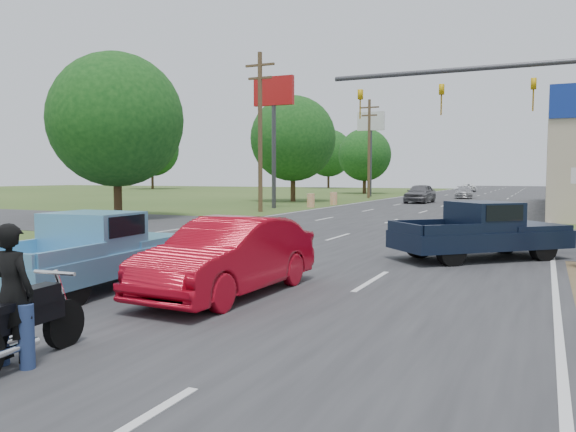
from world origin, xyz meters
The scene contains 22 objects.
main_road centered at (0.00, 40.00, 0.01)m, with size 15.00×180.00×0.02m, color #2D2D30.
cross_road centered at (0.00, 18.00, 0.01)m, with size 120.00×10.00×0.02m, color #2D2D30.
utility_pole_5 centered at (-9.50, 28.00, 5.32)m, with size 2.00×0.28×10.00m.
utility_pole_6 centered at (-9.50, 52.00, 5.32)m, with size 2.00×0.28×10.00m.
tree_0 centered at (-14.00, 20.00, 5.26)m, with size 7.14×7.14×8.84m.
tree_1 centered at (-13.50, 42.00, 5.57)m, with size 7.56×7.56×9.36m.
tree_2 centered at (-14.20, 66.00, 4.95)m, with size 6.72×6.72×8.32m.
tree_4 centered at (-55.00, 75.00, 6.82)m, with size 9.24×9.24×11.44m.
tree_6 centered at (-30.00, 95.00, 6.51)m, with size 8.82×8.82×10.92m.
barrel_2 centered at (-8.50, 34.00, 0.50)m, with size 0.56×0.56×1.00m, color orange.
barrel_3 centered at (-8.20, 38.00, 0.50)m, with size 0.56×0.56×1.00m, color orange.
pole_sign_left_near centered at (-10.50, 32.00, 7.17)m, with size 3.00×0.35×9.20m.
pole_sign_left_far centered at (-10.50, 56.00, 7.17)m, with size 3.00×0.35×9.20m.
signal_mast centered at (5.82, 17.00, 4.80)m, with size 9.12×0.40×7.00m.
red_convertible centered at (1.50, 5.55, 0.74)m, with size 1.56×4.47×1.47m, color #A00717.
motorcycle centered at (1.26, 0.90, 0.47)m, with size 0.65×2.10×1.06m.
rider centered at (1.26, 0.95, 0.82)m, with size 0.60×0.39×1.64m, color black.
blue_pickup centered at (-1.36, 5.02, 0.79)m, with size 2.12×4.81×1.56m.
navy_pickup centered at (5.46, 12.48, 0.80)m, with size 4.76×4.59×1.59m.
distant_car_grey centered at (-2.58, 43.70, 0.80)m, with size 1.89×4.70×1.60m, color #5B5A5F.
distant_car_silver centered at (-0.50, 55.20, 0.61)m, with size 1.72×4.23×1.23m, color #A1A1A5.
distant_car_white centered at (-3.00, 79.67, 0.59)m, with size 1.96×4.26×1.18m, color white.
Camera 1 is at (6.96, -3.64, 2.30)m, focal length 35.00 mm.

